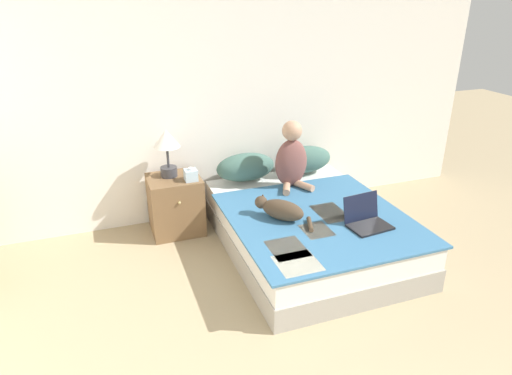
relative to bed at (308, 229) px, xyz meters
The scene contains 10 objects.
wall_back 1.64m from the bed, 119.44° to the left, with size 6.17×0.05×2.55m.
bed is the anchor object (origin of this frame).
pillow_near 0.98m from the bed, 111.82° to the left, with size 0.63×0.30×0.30m.
pillow_far 0.98m from the bed, 68.11° to the left, with size 0.63×0.30×0.30m.
person_sitting 0.75m from the bed, 84.66° to the left, with size 0.35×0.34×0.69m.
cat_tabby 0.46m from the bed, 163.48° to the right, with size 0.42×0.53×0.18m.
laptop_open 0.62m from the bed, 55.62° to the right, with size 0.38×0.32×0.25m.
nightstand 1.35m from the bed, 144.73° to the left, with size 0.51×0.48×0.59m.
table_lamp 1.58m from the bed, 143.55° to the left, with size 0.26×0.26×0.47m.
tissue_box 1.24m from the bed, 145.44° to the left, with size 0.12×0.12×0.14m.
Camera 1 is at (-1.14, -0.74, 2.30)m, focal length 32.00 mm.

